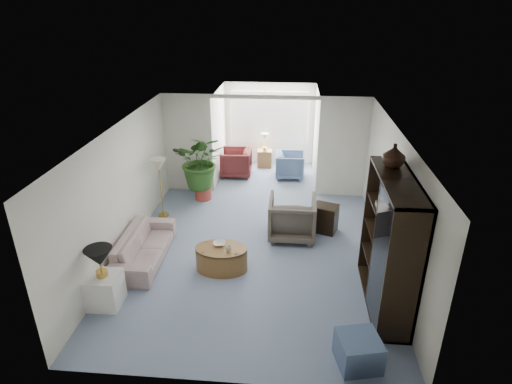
# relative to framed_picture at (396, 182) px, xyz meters

# --- Properties ---
(floor) EXTENTS (6.00, 6.00, 0.00)m
(floor) POSITION_rel_framed_picture_xyz_m (-2.46, 0.10, -1.70)
(floor) COLOR #7B89A3
(floor) RESTS_ON ground
(sunroom_floor) EXTENTS (2.60, 2.60, 0.00)m
(sunroom_floor) POSITION_rel_framed_picture_xyz_m (-2.46, 4.20, -1.70)
(sunroom_floor) COLOR #7B89A3
(sunroom_floor) RESTS_ON ground
(back_pier_left) EXTENTS (1.20, 0.12, 2.50)m
(back_pier_left) POSITION_rel_framed_picture_xyz_m (-4.36, 3.10, -0.45)
(back_pier_left) COLOR beige
(back_pier_left) RESTS_ON ground
(back_pier_right) EXTENTS (1.20, 0.12, 2.50)m
(back_pier_right) POSITION_rel_framed_picture_xyz_m (-0.56, 3.10, -0.45)
(back_pier_right) COLOR beige
(back_pier_right) RESTS_ON ground
(back_header) EXTENTS (2.60, 0.12, 0.10)m
(back_header) POSITION_rel_framed_picture_xyz_m (-2.46, 3.10, 0.75)
(back_header) COLOR beige
(back_header) RESTS_ON back_pier_left
(window_pane) EXTENTS (2.20, 0.02, 1.50)m
(window_pane) POSITION_rel_framed_picture_xyz_m (-2.46, 5.28, -0.30)
(window_pane) COLOR white
(window_blinds) EXTENTS (2.20, 0.02, 1.50)m
(window_blinds) POSITION_rel_framed_picture_xyz_m (-2.46, 5.25, -0.30)
(window_blinds) COLOR white
(framed_picture) EXTENTS (0.04, 0.50, 0.40)m
(framed_picture) POSITION_rel_framed_picture_xyz_m (0.00, 0.00, 0.00)
(framed_picture) COLOR #BBB095
(sofa) EXTENTS (0.78, 1.94, 0.56)m
(sofa) POSITION_rel_framed_picture_xyz_m (-4.51, -0.17, -1.42)
(sofa) COLOR #B6AE9A
(sofa) RESTS_ON ground
(end_table) EXTENTS (0.51, 0.51, 0.56)m
(end_table) POSITION_rel_framed_picture_xyz_m (-4.71, -1.52, -1.42)
(end_table) COLOR white
(end_table) RESTS_ON ground
(table_lamp) EXTENTS (0.44, 0.44, 0.30)m
(table_lamp) POSITION_rel_framed_picture_xyz_m (-4.71, -1.52, -0.79)
(table_lamp) COLOR black
(table_lamp) RESTS_ON end_table
(floor_lamp) EXTENTS (0.36, 0.36, 0.28)m
(floor_lamp) POSITION_rel_framed_picture_xyz_m (-4.67, 1.61, -0.45)
(floor_lamp) COLOR beige
(floor_lamp) RESTS_ON ground
(coffee_table) EXTENTS (1.07, 1.07, 0.45)m
(coffee_table) POSITION_rel_framed_picture_xyz_m (-3.00, -0.36, -1.47)
(coffee_table) COLOR brown
(coffee_table) RESTS_ON ground
(coffee_bowl) EXTENTS (0.25, 0.25, 0.05)m
(coffee_bowl) POSITION_rel_framed_picture_xyz_m (-3.05, -0.26, -1.22)
(coffee_bowl) COLOR silver
(coffee_bowl) RESTS_ON coffee_table
(coffee_cup) EXTENTS (0.12, 0.12, 0.10)m
(coffee_cup) POSITION_rel_framed_picture_xyz_m (-2.85, -0.46, -1.20)
(coffee_cup) COLOR beige
(coffee_cup) RESTS_ON coffee_table
(wingback_chair) EXTENTS (0.95, 0.98, 0.88)m
(wingback_chair) POSITION_rel_framed_picture_xyz_m (-1.73, 0.94, -1.26)
(wingback_chair) COLOR #5C5348
(wingback_chair) RESTS_ON ground
(side_table_dark) EXTENTS (0.60, 0.55, 0.60)m
(side_table_dark) POSITION_rel_framed_picture_xyz_m (-1.03, 1.24, -1.40)
(side_table_dark) COLOR black
(side_table_dark) RESTS_ON ground
(entertainment_cabinet) EXTENTS (0.52, 1.96, 2.18)m
(entertainment_cabinet) POSITION_rel_framed_picture_xyz_m (-0.23, -1.05, -0.61)
(entertainment_cabinet) COLOR black
(entertainment_cabinet) RESTS_ON ground
(cabinet_urn) EXTENTS (0.35, 0.35, 0.37)m
(cabinet_urn) POSITION_rel_framed_picture_xyz_m (-0.23, -0.55, 0.67)
(cabinet_urn) COLOR black
(cabinet_urn) RESTS_ON entertainment_cabinet
(ottoman) EXTENTS (0.65, 0.65, 0.44)m
(ottoman) POSITION_rel_framed_picture_xyz_m (-0.80, -2.43, -1.48)
(ottoman) COLOR slate
(ottoman) RESTS_ON ground
(plant_pot) EXTENTS (0.40, 0.40, 0.32)m
(plant_pot) POSITION_rel_framed_picture_xyz_m (-3.94, 2.59, -1.54)
(plant_pot) COLOR #9F3B2E
(plant_pot) RESTS_ON ground
(house_plant) EXTENTS (1.24, 1.07, 1.37)m
(house_plant) POSITION_rel_framed_picture_xyz_m (-3.94, 2.59, -0.69)
(house_plant) COLOR #28501B
(house_plant) RESTS_ON plant_pot
(sunroom_chair_blue) EXTENTS (0.79, 0.77, 0.71)m
(sunroom_chair_blue) POSITION_rel_framed_picture_xyz_m (-1.82, 4.20, -1.35)
(sunroom_chair_blue) COLOR slate
(sunroom_chair_blue) RESTS_ON ground
(sunroom_chair_maroon) EXTENTS (0.85, 0.83, 0.76)m
(sunroom_chair_maroon) POSITION_rel_framed_picture_xyz_m (-3.32, 4.20, -1.32)
(sunroom_chair_maroon) COLOR maroon
(sunroom_chair_maroon) RESTS_ON ground
(sunroom_table) EXTENTS (0.42, 0.33, 0.50)m
(sunroom_table) POSITION_rel_framed_picture_xyz_m (-2.57, 4.95, -1.45)
(sunroom_table) COLOR brown
(sunroom_table) RESTS_ON ground
(shelf_clutter) EXTENTS (0.30, 1.17, 1.06)m
(shelf_clutter) POSITION_rel_framed_picture_xyz_m (-0.28, -1.19, -0.61)
(shelf_clutter) COLOR #2C2822
(shelf_clutter) RESTS_ON entertainment_cabinet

